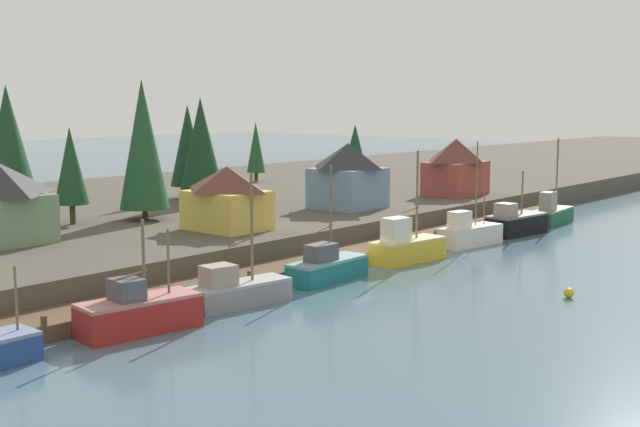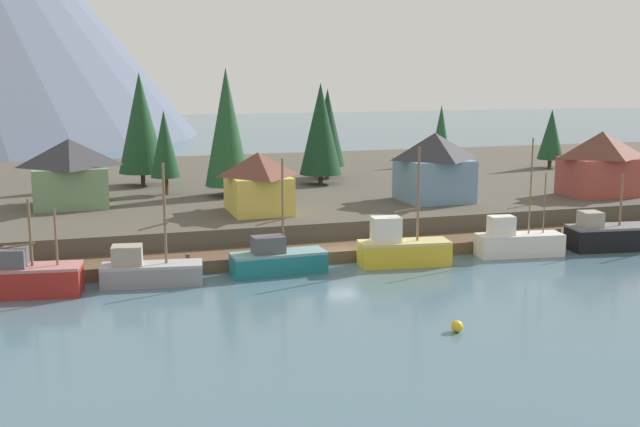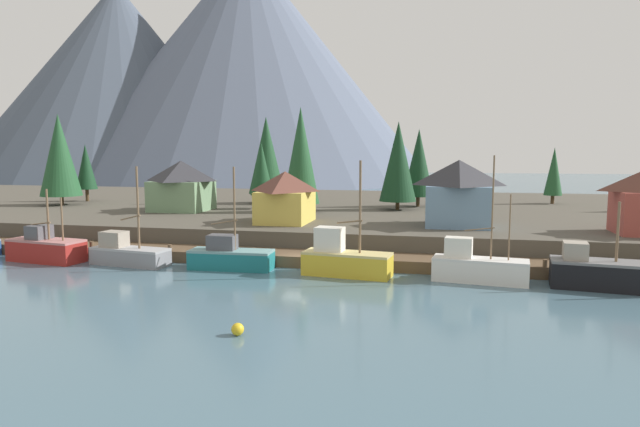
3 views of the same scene
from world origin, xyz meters
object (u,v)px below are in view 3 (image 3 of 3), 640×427
(house_blue, at_px, (458,192))
(channel_buoy, at_px, (238,329))
(fishing_boat_teal, at_px, (230,257))
(fishing_boat_black, at_px, (600,273))
(house_green, at_px, (182,185))
(house_yellow, at_px, (285,196))
(fishing_boat_grey, at_px, (128,253))
(fishing_boat_yellow, at_px, (344,259))
(conifer_mid_right, at_px, (398,161))
(fishing_boat_white, at_px, (477,267))
(conifer_near_left, at_px, (86,167))
(conifer_near_right, at_px, (419,163))
(fishing_boat_red, at_px, (46,248))
(conifer_mid_left, at_px, (266,155))
(conifer_far_left, at_px, (262,169))
(conifer_back_right, at_px, (301,156))
(conifer_centre, at_px, (554,172))
(conifer_far_right, at_px, (59,155))

(house_blue, xyz_separation_m, channel_buoy, (-12.39, -29.36, -5.56))
(fishing_boat_teal, bearing_deg, channel_buoy, -68.99)
(fishing_boat_black, xyz_separation_m, house_green, (-43.67, 21.31, 4.55))
(house_yellow, bearing_deg, fishing_boat_grey, -130.95)
(fishing_boat_yellow, xyz_separation_m, conifer_mid_right, (2.07, 27.93, 7.39))
(house_blue, bearing_deg, fishing_boat_white, -85.10)
(fishing_boat_black, height_order, channel_buoy, fishing_boat_black)
(conifer_near_left, bearing_deg, fishing_boat_grey, -50.09)
(fishing_boat_white, height_order, conifer_near_right, conifer_near_right)
(fishing_boat_red, height_order, conifer_mid_left, conifer_mid_left)
(conifer_near_left, distance_m, conifer_mid_right, 46.78)
(fishing_boat_yellow, xyz_separation_m, conifer_near_right, (4.46, 32.86, 7.13))
(fishing_boat_white, relative_size, house_yellow, 1.43)
(fishing_boat_yellow, height_order, conifer_far_left, conifer_far_left)
(fishing_boat_white, relative_size, house_green, 1.40)
(fishing_boat_yellow, relative_size, conifer_near_left, 1.09)
(house_blue, xyz_separation_m, conifer_back_right, (-18.67, 9.09, 3.57))
(conifer_near_left, height_order, conifer_centre, conifer_near_left)
(conifer_mid_right, bearing_deg, fishing_boat_teal, -113.51)
(fishing_boat_red, height_order, conifer_far_left, conifer_far_left)
(fishing_boat_teal, bearing_deg, fishing_boat_black, -2.98)
(conifer_far_left, bearing_deg, fishing_boat_red, -115.55)
(house_blue, distance_m, conifer_far_right, 54.73)
(fishing_boat_black, distance_m, conifer_mid_right, 33.72)
(conifer_near_right, bearing_deg, conifer_near_left, -176.84)
(fishing_boat_grey, relative_size, house_yellow, 1.28)
(house_blue, bearing_deg, conifer_near_left, 162.97)
(fishing_boat_grey, height_order, fishing_boat_yellow, fishing_boat_yellow)
(fishing_boat_white, relative_size, channel_buoy, 13.88)
(conifer_far_right, bearing_deg, conifer_near_left, 92.46)
(fishing_boat_black, bearing_deg, fishing_boat_white, -174.87)
(fishing_boat_red, relative_size, conifer_mid_left, 0.60)
(house_yellow, bearing_deg, conifer_mid_right, 55.27)
(fishing_boat_black, distance_m, conifer_near_right, 36.87)
(conifer_centre, bearing_deg, channel_buoy, -114.97)
(fishing_boat_grey, distance_m, house_blue, 32.13)
(fishing_boat_grey, xyz_separation_m, conifer_back_right, (10.03, 22.71, 8.44))
(conifer_far_right, bearing_deg, fishing_boat_yellow, -28.48)
(house_blue, xyz_separation_m, conifer_near_left, (-53.87, 16.50, 1.76))
(fishing_boat_white, relative_size, conifer_near_left, 1.13)
(fishing_boat_white, bearing_deg, house_green, 156.31)
(conifer_near_left, xyz_separation_m, conifer_far_right, (0.26, -6.07, 1.82))
(house_green, distance_m, conifer_far_right, 20.33)
(fishing_boat_red, bearing_deg, conifer_near_left, 127.42)
(fishing_boat_red, xyz_separation_m, conifer_far_left, (12.22, 25.56, 6.51))
(conifer_near_left, xyz_separation_m, conifer_mid_left, (27.53, 2.61, 1.76))
(fishing_boat_red, bearing_deg, fishing_boat_teal, 9.78)
(house_yellow, relative_size, conifer_back_right, 0.53)
(fishing_boat_red, bearing_deg, fishing_boat_white, 8.55)
(fishing_boat_white, relative_size, conifer_mid_right, 0.86)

